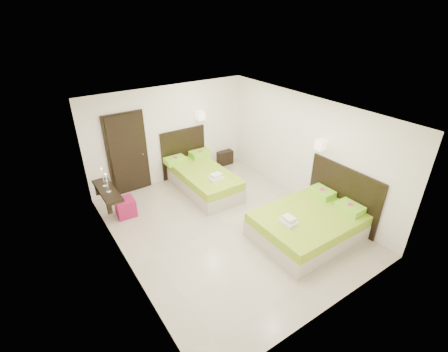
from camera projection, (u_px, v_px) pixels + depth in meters
floor at (228, 226)px, 7.25m from camera, size 5.50×5.50×0.00m
bed_single at (202, 178)px, 8.55m from camera, size 1.33×2.22×1.83m
bed_double at (310, 223)px, 6.82m from camera, size 2.14×1.82×1.77m
nightstand at (223, 157)px, 10.01m from camera, size 0.50×0.45×0.43m
ottoman at (126, 207)px, 7.53m from camera, size 0.45×0.45×0.42m
door at (128, 154)px, 8.14m from camera, size 1.02×0.15×2.14m
console_shelf at (107, 191)px, 7.01m from camera, size 0.35×1.20×0.78m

